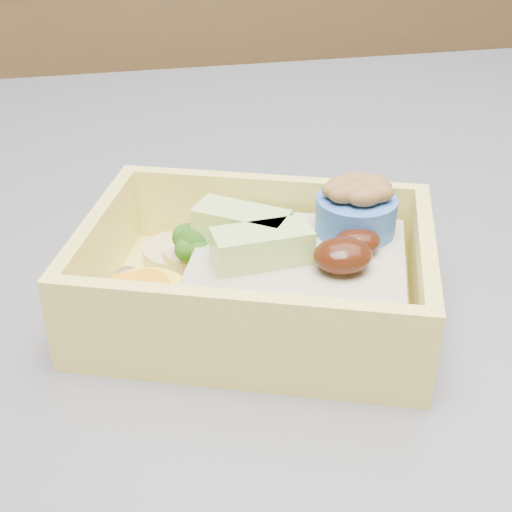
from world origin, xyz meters
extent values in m
cube|color=brown|center=(0.00, 1.20, 0.45)|extent=(3.20, 0.60, 0.90)
cube|color=#323337|center=(0.00, -0.10, 0.90)|extent=(1.24, 0.84, 0.04)
cube|color=#F2E364|center=(-0.14, -0.17, 0.92)|extent=(0.23, 0.20, 0.01)
cube|color=#F2E364|center=(-0.12, -0.11, 0.95)|extent=(0.18, 0.07, 0.05)
cube|color=#F2E364|center=(-0.16, -0.23, 0.95)|extent=(0.18, 0.07, 0.05)
cube|color=#F2E364|center=(-0.05, -0.20, 0.95)|extent=(0.05, 0.12, 0.05)
cube|color=#F2E364|center=(-0.22, -0.14, 0.95)|extent=(0.05, 0.12, 0.05)
cube|color=tan|center=(-0.12, -0.18, 0.94)|extent=(0.15, 0.14, 0.03)
ellipsoid|color=#351307|center=(-0.10, -0.19, 0.97)|extent=(0.04, 0.04, 0.02)
ellipsoid|color=#351307|center=(-0.08, -0.18, 0.97)|extent=(0.03, 0.03, 0.01)
cube|color=#BAE477|center=(-0.14, -0.17, 0.97)|extent=(0.05, 0.03, 0.02)
cube|color=#BAE477|center=(-0.14, -0.15, 0.97)|extent=(0.06, 0.05, 0.02)
cylinder|color=#6BA257|center=(-0.17, -0.14, 0.94)|extent=(0.01, 0.01, 0.02)
sphere|color=#2A6216|center=(-0.17, -0.14, 0.96)|extent=(0.02, 0.02, 0.02)
sphere|color=#2A6216|center=(-0.16, -0.14, 0.95)|extent=(0.02, 0.02, 0.02)
sphere|color=#2A6216|center=(-0.17, -0.13, 0.95)|extent=(0.02, 0.02, 0.02)
sphere|color=#2A6216|center=(-0.17, -0.15, 0.95)|extent=(0.01, 0.01, 0.01)
sphere|color=#2A6216|center=(-0.18, -0.14, 0.95)|extent=(0.01, 0.01, 0.01)
sphere|color=#2A6216|center=(-0.17, -0.13, 0.95)|extent=(0.01, 0.01, 0.01)
cylinder|color=yellow|center=(-0.20, -0.18, 0.94)|extent=(0.05, 0.05, 0.02)
cylinder|color=orange|center=(-0.20, -0.17, 0.95)|extent=(0.03, 0.03, 0.00)
cylinder|color=orange|center=(-0.21, -0.18, 0.95)|extent=(0.03, 0.03, 0.00)
cylinder|color=tan|center=(-0.18, -0.11, 0.93)|extent=(0.04, 0.04, 0.01)
cylinder|color=tan|center=(-0.17, -0.13, 0.94)|extent=(0.04, 0.04, 0.01)
ellipsoid|color=silver|center=(-0.14, -0.12, 0.94)|extent=(0.02, 0.02, 0.02)
ellipsoid|color=silver|center=(-0.21, -0.15, 0.94)|extent=(0.02, 0.02, 0.02)
cylinder|color=#3665BA|center=(-0.08, -0.15, 0.97)|extent=(0.05, 0.05, 0.02)
ellipsoid|color=brown|center=(-0.08, -0.15, 0.98)|extent=(0.02, 0.02, 0.01)
ellipsoid|color=brown|center=(-0.07, -0.15, 0.98)|extent=(0.02, 0.02, 0.01)
ellipsoid|color=brown|center=(-0.08, -0.14, 0.98)|extent=(0.02, 0.02, 0.01)
ellipsoid|color=brown|center=(-0.08, -0.16, 0.98)|extent=(0.02, 0.02, 0.01)
ellipsoid|color=brown|center=(-0.09, -0.16, 0.98)|extent=(0.02, 0.02, 0.01)
ellipsoid|color=brown|center=(-0.07, -0.16, 0.98)|extent=(0.02, 0.02, 0.01)
ellipsoid|color=brown|center=(-0.08, -0.14, 0.98)|extent=(0.02, 0.02, 0.01)
ellipsoid|color=brown|center=(-0.07, -0.15, 0.98)|extent=(0.02, 0.02, 0.01)
ellipsoid|color=brown|center=(-0.09, -0.15, 0.98)|extent=(0.02, 0.02, 0.01)
camera|label=1|loc=(-0.21, -0.50, 1.16)|focal=50.00mm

